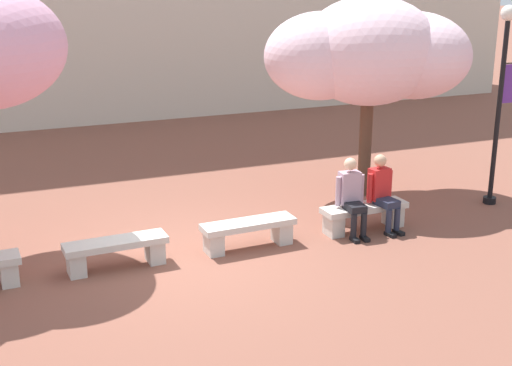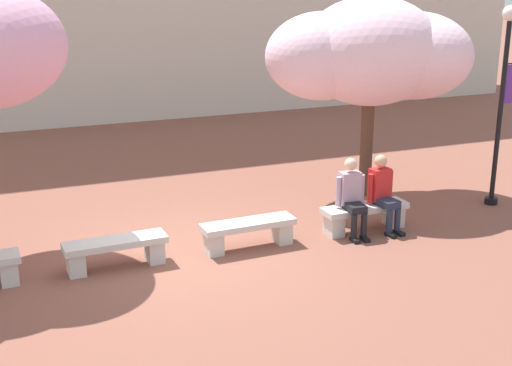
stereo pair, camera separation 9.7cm
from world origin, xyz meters
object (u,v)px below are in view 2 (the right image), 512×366
(stone_bench_center, at_px, (248,230))
(person_seated_right, at_px, (383,190))
(stone_bench_near_east, at_px, (365,214))
(lamp_post_with_banner, at_px, (503,88))
(stone_bench_near_west, at_px, (116,249))
(person_seated_left, at_px, (352,194))
(cherry_tree_main, at_px, (372,54))

(stone_bench_center, height_order, person_seated_right, person_seated_right)
(stone_bench_center, distance_m, stone_bench_near_east, 2.11)
(stone_bench_center, distance_m, lamp_post_with_banner, 5.40)
(person_seated_right, bearing_deg, lamp_post_with_banner, 8.28)
(stone_bench_near_west, xyz_separation_m, person_seated_right, (4.51, -0.05, 0.40))
(stone_bench_near_west, relative_size, person_seated_left, 1.19)
(stone_bench_center, distance_m, person_seated_left, 1.86)
(cherry_tree_main, bearing_deg, lamp_post_with_banner, -36.45)
(stone_bench_near_west, xyz_separation_m, lamp_post_with_banner, (7.15, 0.33, 1.91))
(stone_bench_center, height_order, person_seated_left, person_seated_left)
(person_seated_right, bearing_deg, cherry_tree_main, 67.93)
(person_seated_right, bearing_deg, stone_bench_center, 178.74)
(person_seated_right, height_order, lamp_post_with_banner, lamp_post_with_banner)
(person_seated_right, xyz_separation_m, lamp_post_with_banner, (2.63, 0.38, 1.51))
(person_seated_left, bearing_deg, person_seated_right, 0.06)
(stone_bench_near_east, distance_m, cherry_tree_main, 3.16)
(person_seated_left, distance_m, lamp_post_with_banner, 3.58)
(stone_bench_center, xyz_separation_m, person_seated_left, (1.82, -0.05, 0.40))
(stone_bench_near_east, distance_m, person_seated_left, 0.50)
(stone_bench_near_east, relative_size, lamp_post_with_banner, 0.42)
(stone_bench_center, relative_size, person_seated_left, 1.19)
(stone_bench_near_west, distance_m, stone_bench_near_east, 4.22)
(person_seated_left, height_order, person_seated_right, same)
(stone_bench_center, relative_size, cherry_tree_main, 0.39)
(stone_bench_center, xyz_separation_m, cherry_tree_main, (3.13, 1.74, 2.43))
(person_seated_left, height_order, cherry_tree_main, cherry_tree_main)
(stone_bench_near_east, relative_size, cherry_tree_main, 0.39)
(lamp_post_with_banner, bearing_deg, person_seated_left, -173.21)
(stone_bench_near_east, bearing_deg, person_seated_right, -10.07)
(stone_bench_center, bearing_deg, lamp_post_with_banner, 3.75)
(person_seated_left, xyz_separation_m, cherry_tree_main, (1.32, 1.79, 2.03))
(person_seated_left, relative_size, person_seated_right, 1.00)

